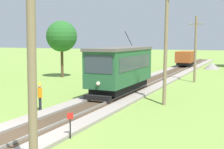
{
  "coord_description": "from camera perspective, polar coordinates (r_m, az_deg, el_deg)",
  "views": [
    {
      "loc": [
        9.31,
        -9.95,
        4.39
      ],
      "look_at": [
        -0.19,
        11.1,
        1.79
      ],
      "focal_mm": 49.02,
      "sensor_mm": 36.0,
      "label": 1
    }
  ],
  "objects": [
    {
      "name": "track_ballast",
      "position": [
        14.29,
        -18.28,
        -11.42
      ],
      "size": [
        4.2,
        120.0,
        0.18
      ],
      "primitive_type": "cube",
      "color": "gray",
      "rests_on": "ground"
    },
    {
      "name": "utility_pole_mid",
      "position": [
        32.98,
        15.29,
        4.71
      ],
      "size": [
        1.4,
        0.33,
        6.87
      ],
      "color": "#7A664C",
      "rests_on": "ground"
    },
    {
      "name": "tree_horizon",
      "position": [
        36.56,
        -9.38,
        7.01
      ],
      "size": [
        3.63,
        3.63,
        6.66
      ],
      "color": "#4C3823",
      "rests_on": "ground"
    },
    {
      "name": "sleeper_bed",
      "position": [
        14.26,
        -18.29,
        -11.05
      ],
      "size": [
        2.04,
        120.0,
        0.01
      ],
      "primitive_type": "cube",
      "color": "#423323",
      "rests_on": "track_ballast"
    },
    {
      "name": "freight_car",
      "position": [
        50.26,
        13.6,
        3.01
      ],
      "size": [
        2.4,
        5.2,
        2.31
      ],
      "color": "#93471E",
      "rests_on": "rail_right"
    },
    {
      "name": "ground_plane",
      "position": [
        14.31,
        -18.27,
        -11.76
      ],
      "size": [
        260.0,
        260.0,
        0.0
      ],
      "primitive_type": "plane",
      "color": "olive"
    },
    {
      "name": "rail_right",
      "position": [
        13.78,
        -16.05,
        -11.31
      ],
      "size": [
        0.07,
        120.0,
        0.14
      ],
      "primitive_type": "cube",
      "color": "gray",
      "rests_on": "track_ballast"
    },
    {
      "name": "utility_pole_near_tram",
      "position": [
        20.95,
        10.01,
        5.9
      ],
      "size": [
        1.4,
        0.63,
        8.27
      ],
      "color": "#7A664C",
      "rests_on": "ground"
    },
    {
      "name": "track_worker",
      "position": [
        19.53,
        -13.29,
        -3.79
      ],
      "size": [
        0.44,
        0.44,
        1.78
      ],
      "rotation": [
        0.0,
        0.0,
        0.78
      ],
      "color": "black",
      "rests_on": "ground"
    },
    {
      "name": "gravel_pile",
      "position": [
        48.91,
        18.13,
        1.56
      ],
      "size": [
        2.53,
        2.53,
        1.04
      ],
      "primitive_type": "cone",
      "color": "gray",
      "rests_on": "ground"
    },
    {
      "name": "utility_pole_foreground",
      "position": [
        8.24,
        -14.79,
        5.13
      ],
      "size": [
        1.4,
        0.38,
        8.27
      ],
      "color": "#7A664C",
      "rests_on": "ground"
    },
    {
      "name": "trackside_signal_marker",
      "position": [
        13.91,
        -7.81,
        -9.16
      ],
      "size": [
        0.21,
        0.21,
        1.18
      ],
      "color": "black",
      "rests_on": "ground"
    },
    {
      "name": "red_tram",
      "position": [
        24.32,
        1.69,
        1.24
      ],
      "size": [
        2.6,
        8.54,
        4.79
      ],
      "color": "#235633",
      "rests_on": "rail_right"
    }
  ]
}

